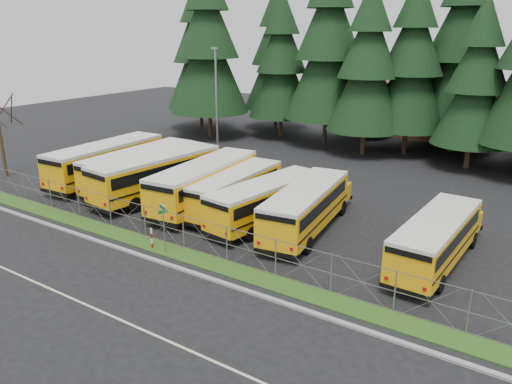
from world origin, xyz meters
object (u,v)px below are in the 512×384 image
bus_6 (308,208)px  bus_east (438,240)px  bus_2 (162,175)px  bus_3 (208,184)px  light_standard (216,98)px  bus_1 (144,169)px  bus_4 (237,191)px  striped_bollard (152,238)px  bus_0 (110,162)px  street_sign (163,219)px  bus_5 (270,202)px

bus_6 → bus_east: size_ratio=1.07×
bus_2 → bus_6: 12.01m
bus_3 → light_standard: light_standard is taller
bus_1 → bus_2: bus_2 is taller
bus_6 → light_standard: 21.38m
bus_4 → striped_bollard: 7.75m
bus_0 → bus_2: size_ratio=1.00×
street_sign → bus_5: bearing=72.3°
bus_1 → street_sign: bus_1 is taller
bus_0 → striped_bollard: bus_0 is taller
bus_3 → bus_6: bus_3 is taller
bus_4 → street_sign: size_ratio=3.68×
bus_2 → bus_east: size_ratio=1.19×
bus_2 → bus_4: bus_2 is taller
bus_3 → light_standard: 15.71m
bus_4 → bus_east: bus_4 is taller
street_sign → bus_0: bearing=149.5°
bus_0 → bus_4: (12.41, 0.08, -0.23)m
bus_0 → bus_1: size_ratio=1.03×
bus_2 → bus_6: (12.01, 0.03, -0.16)m
bus_5 → light_standard: (-14.07, 12.83, 4.13)m
bus_4 → light_standard: bearing=130.2°
street_sign → bus_3: bearing=111.8°
street_sign → striped_bollard: (-1.11, 0.11, -1.43)m
bus_5 → striped_bollard: 7.83m
bus_3 → bus_4: size_ratio=1.14×
bus_1 → bus_6: bus_1 is taller
bus_0 → striped_bollard: 14.30m
bus_3 → bus_4: 2.30m
bus_2 → bus_east: 19.76m
bus_0 → bus_2: 6.09m
bus_5 → street_sign: 7.52m
bus_1 → striped_bollard: 11.55m
bus_0 → bus_2: bus_2 is taller
bus_3 → bus_0: bearing=173.7°
bus_1 → bus_5: size_ratio=1.12×
bus_5 → striped_bollard: size_ratio=8.71×
bus_1 → bus_3: 6.56m
bus_3 → light_standard: (-8.77, 12.41, 3.96)m
bus_6 → bus_2: bearing=172.3°
bus_3 → bus_east: 15.71m
bus_6 → street_sign: size_ratio=3.87×
bus_0 → striped_bollard: size_ratio=10.07×
striped_bollard → bus_6: bearing=49.9°
bus_1 → street_sign: 12.43m
street_sign → striped_bollard: bearing=174.2°
bus_2 → bus_3: bus_2 is taller
street_sign → striped_bollard: size_ratio=2.34×
bus_0 → bus_3: bus_0 is taller
bus_2 → striped_bollard: 9.35m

